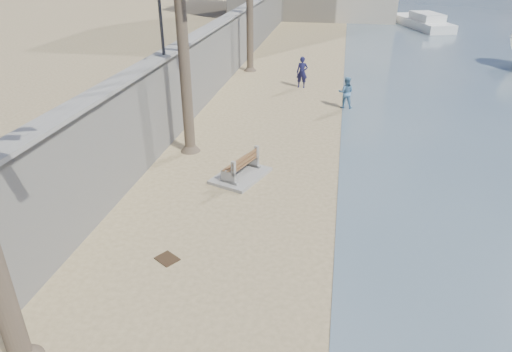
{
  "coord_description": "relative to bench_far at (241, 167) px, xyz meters",
  "views": [
    {
      "loc": [
        1.75,
        -5.09,
        7.46
      ],
      "look_at": [
        -0.5,
        7.0,
        1.2
      ],
      "focal_mm": 32.0,
      "sensor_mm": 36.0,
      "label": 1
    }
  ],
  "objects": [
    {
      "name": "bench_far",
      "position": [
        0.0,
        0.0,
        0.0
      ],
      "size": [
        2.08,
        2.48,
        0.89
      ],
      "color": "gray",
      "rests_on": "ground_plane"
    },
    {
      "name": "person_b",
      "position": [
        3.58,
        8.61,
        0.5
      ],
      "size": [
        0.86,
        0.67,
        1.77
      ],
      "primitive_type": "imported",
      "rotation": [
        0.0,
        0.0,
        3.13
      ],
      "color": "teal",
      "rests_on": "ground_plane"
    },
    {
      "name": "seawall",
      "position": [
        -3.74,
        10.86,
        1.36
      ],
      "size": [
        0.45,
        70.0,
        3.5
      ],
      "primitive_type": "cube",
      "color": "gray",
      "rests_on": "ground_plane"
    },
    {
      "name": "debris_d",
      "position": [
        -0.9,
        -5.05,
        -0.37
      ],
      "size": [
        0.73,
        0.69,
        0.03
      ],
      "primitive_type": "cube",
      "rotation": [
        0.0,
        0.0,
        5.71
      ],
      "color": "#382616",
      "rests_on": "ground_plane"
    },
    {
      "name": "person_a",
      "position": [
        1.05,
        11.92,
        0.63
      ],
      "size": [
        0.77,
        0.55,
        2.03
      ],
      "primitive_type": "imported",
      "rotation": [
        0.0,
        0.0,
        -0.08
      ],
      "color": "#15153A",
      "rests_on": "ground_plane"
    },
    {
      "name": "wall_cap",
      "position": [
        -3.74,
        10.86,
        3.16
      ],
      "size": [
        0.8,
        70.0,
        0.12
      ],
      "primitive_type": "cube",
      "color": "gray",
      "rests_on": "seawall"
    },
    {
      "name": "yacht_far",
      "position": [
        10.8,
        36.03,
        -0.04
      ],
      "size": [
        5.49,
        9.82,
        1.5
      ],
      "primitive_type": null,
      "rotation": [
        0.0,
        0.0,
        1.89
      ],
      "color": "silver",
      "rests_on": "bay_water"
    }
  ]
}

